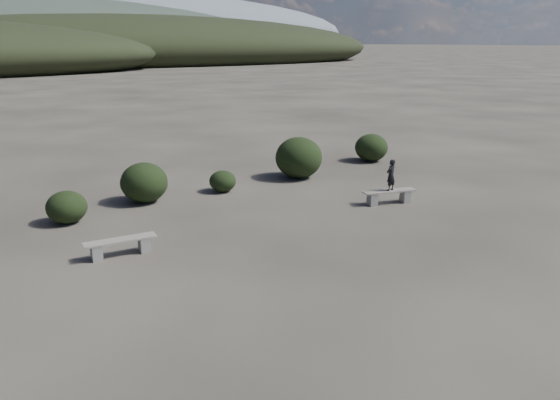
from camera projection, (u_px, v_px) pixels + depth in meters
ground at (404, 289)px, 10.87m from camera, size 1200.00×1200.00×0.00m
bench_left at (121, 246)px, 12.48m from camera, size 1.65×0.48×0.41m
bench_right at (389, 196)px, 16.50m from camera, size 1.69×0.81×0.42m
seated_person at (391, 175)px, 16.33m from camera, size 0.38×0.28×0.95m
shrub_a at (67, 207)px, 14.72m from camera, size 1.08×1.08×0.88m
shrub_b at (144, 183)px, 16.59m from camera, size 1.43×1.43×1.22m
shrub_c at (223, 181)px, 17.81m from camera, size 0.87×0.87×0.70m
shrub_d at (299, 158)px, 19.52m from camera, size 1.68×1.68×1.47m
shrub_e at (371, 148)px, 22.31m from camera, size 1.34×1.34×1.12m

